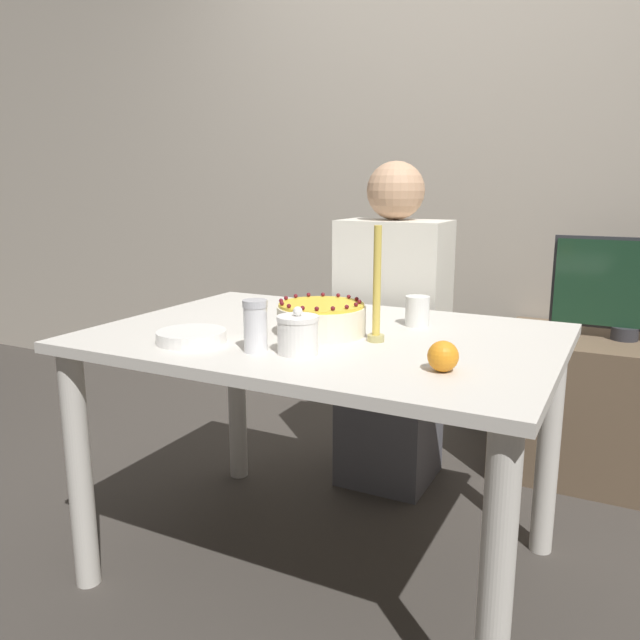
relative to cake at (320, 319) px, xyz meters
The scene contains 13 objects.
ground_plane 0.79m from the cake, 77.97° to the left, with size 12.00×12.00×0.00m, color #3D3833.
wall_behind 1.51m from the cake, 89.83° to the left, with size 8.00×0.05×2.60m.
dining_table 0.17m from the cake, 77.97° to the left, with size 1.29×0.91×0.74m.
cake is the anchor object (origin of this frame).
sugar_bowl 0.22m from the cake, 77.60° to the right, with size 0.11×0.11×0.12m.
sugar_shaker 0.25m from the cake, 102.72° to the right, with size 0.06×0.06×0.13m.
plate_stack 0.36m from the cake, 137.15° to the right, with size 0.19×0.19×0.03m.
candle 0.19m from the cake, ahead, with size 0.05×0.05×0.31m.
cup 0.31m from the cake, 46.55° to the left, with size 0.07×0.07×0.09m.
orange_fruit_0 0.46m from the cake, 25.76° to the right, with size 0.07×0.07×0.07m.
person_man_blue_shirt 0.72m from the cake, 92.75° to the left, with size 0.40×0.34×1.24m.
side_cabinet 1.44m from the cake, 55.28° to the left, with size 0.90×0.54×0.57m.
tv_monitor 1.35m from the cake, 55.35° to the left, with size 0.56×0.10×0.40m.
Camera 1 is at (0.78, -1.55, 1.15)m, focal length 35.00 mm.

